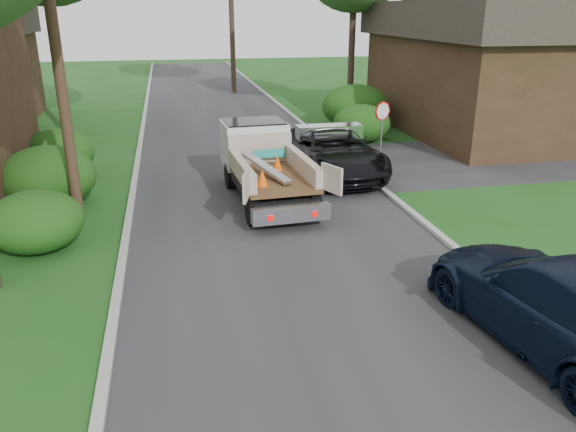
% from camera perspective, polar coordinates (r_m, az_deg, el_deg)
% --- Properties ---
extents(ground, '(120.00, 120.00, 0.00)m').
position_cam_1_polar(ground, '(12.80, 1.72, -6.36)').
color(ground, '#194C15').
rests_on(ground, ground).
extents(road, '(8.00, 90.00, 0.02)m').
position_cam_1_polar(road, '(22.05, -4.44, 5.16)').
color(road, '#28282B').
rests_on(road, ground).
extents(side_street, '(16.00, 7.00, 0.02)m').
position_cam_1_polar(side_street, '(25.59, 23.72, 5.63)').
color(side_street, '#28282B').
rests_on(side_street, ground).
extents(curb_left, '(0.20, 90.00, 0.12)m').
position_cam_1_polar(curb_left, '(21.90, -15.16, 4.55)').
color(curb_left, '#9E9E99').
rests_on(curb_left, ground).
extents(curb_right, '(0.20, 90.00, 0.12)m').
position_cam_1_polar(curb_right, '(22.91, 5.82, 5.84)').
color(curb_right, '#9E9E99').
rests_on(curb_right, ground).
extents(stop_sign, '(0.71, 0.32, 2.48)m').
position_cam_1_polar(stop_sign, '(21.98, 9.54, 9.64)').
color(stop_sign, slate).
rests_on(stop_sign, ground).
extents(utility_pole, '(2.42, 1.25, 10.00)m').
position_cam_1_polar(utility_pole, '(16.33, -22.64, 16.83)').
color(utility_pole, '#382619').
rests_on(utility_pole, ground).
extents(house_right, '(9.72, 12.96, 6.20)m').
position_cam_1_polar(house_right, '(29.75, 20.66, 14.08)').
color(house_right, '#332315').
rests_on(house_right, ground).
extents(hedge_left_a, '(2.34, 2.34, 1.53)m').
position_cam_1_polar(hedge_left_a, '(15.35, -24.26, -0.49)').
color(hedge_left_a, '#184810').
rests_on(hedge_left_a, ground).
extents(hedge_left_b, '(2.86, 2.86, 1.87)m').
position_cam_1_polar(hedge_left_b, '(18.63, -23.21, 3.68)').
color(hedge_left_b, '#184810').
rests_on(hedge_left_b, ground).
extents(hedge_left_c, '(2.60, 2.60, 1.70)m').
position_cam_1_polar(hedge_left_c, '(22.04, -22.39, 5.94)').
color(hedge_left_c, '#184810').
rests_on(hedge_left_c, ground).
extents(hedge_right_a, '(2.60, 2.60, 1.70)m').
position_cam_1_polar(hedge_right_a, '(26.04, 7.48, 9.31)').
color(hedge_right_a, '#184810').
rests_on(hedge_right_a, ground).
extents(hedge_right_b, '(3.38, 3.38, 2.21)m').
position_cam_1_polar(hedge_right_b, '(29.02, 6.87, 10.97)').
color(hedge_right_b, '#184810').
rests_on(hedge_right_b, ground).
extents(flatbed_truck, '(2.75, 5.96, 2.21)m').
position_cam_1_polar(flatbed_truck, '(18.36, -2.75, 5.95)').
color(flatbed_truck, black).
rests_on(flatbed_truck, ground).
extents(black_pickup, '(3.00, 6.20, 1.70)m').
position_cam_1_polar(black_pickup, '(20.71, 4.47, 6.58)').
color(black_pickup, black).
rests_on(black_pickup, ground).
extents(navy_suv, '(3.00, 6.11, 1.71)m').
position_cam_1_polar(navy_suv, '(11.14, 26.01, -7.98)').
color(navy_suv, black).
rests_on(navy_suv, ground).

